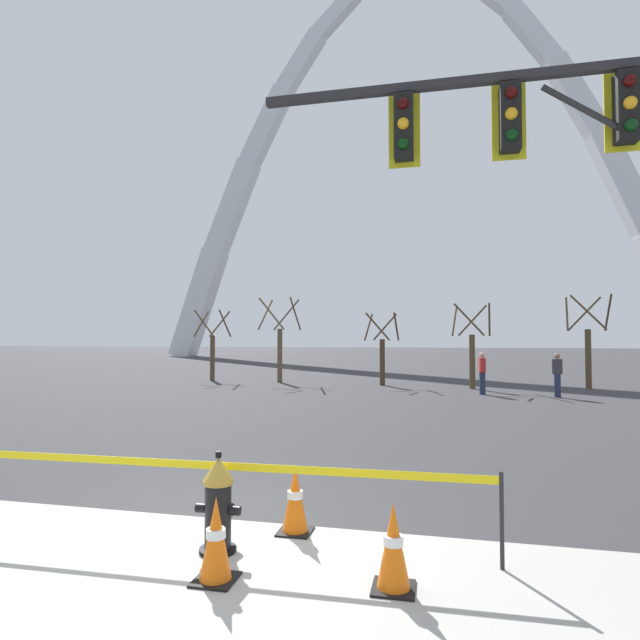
# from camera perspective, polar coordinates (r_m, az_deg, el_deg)

# --- Properties ---
(ground_plane) EXTENTS (240.00, 240.00, 0.00)m
(ground_plane) POSITION_cam_1_polar(r_m,az_deg,el_deg) (6.27, -11.86, -21.71)
(ground_plane) COLOR #333335
(fire_hydrant) EXTENTS (0.46, 0.48, 0.99)m
(fire_hydrant) POSITION_cam_1_polar(r_m,az_deg,el_deg) (5.48, -11.23, -19.49)
(fire_hydrant) COLOR black
(fire_hydrant) RESTS_ON ground
(caution_tape_barrier) EXTENTS (5.64, 0.16, 0.89)m
(caution_tape_barrier) POSITION_cam_1_polar(r_m,az_deg,el_deg) (5.61, -11.68, -17.44)
(caution_tape_barrier) COLOR #232326
(caution_tape_barrier) RESTS_ON ground
(traffic_cone_by_hydrant) EXTENTS (0.36, 0.36, 0.73)m
(traffic_cone_by_hydrant) POSITION_cam_1_polar(r_m,az_deg,el_deg) (4.93, -11.51, -22.85)
(traffic_cone_by_hydrant) COLOR black
(traffic_cone_by_hydrant) RESTS_ON ground
(traffic_cone_mid_sidewalk) EXTENTS (0.36, 0.36, 0.73)m
(traffic_cone_mid_sidewalk) POSITION_cam_1_polar(r_m,az_deg,el_deg) (5.91, -2.78, -19.34)
(traffic_cone_mid_sidewalk) COLOR black
(traffic_cone_mid_sidewalk) RESTS_ON ground
(traffic_cone_curb_edge) EXTENTS (0.36, 0.36, 0.73)m
(traffic_cone_curb_edge) POSITION_cam_1_polar(r_m,az_deg,el_deg) (4.75, 8.16, -23.73)
(traffic_cone_curb_edge) COLOR black
(traffic_cone_curb_edge) RESTS_ON ground
(traffic_signal_gantry) EXTENTS (6.42, 0.44, 6.00)m
(traffic_signal_gantry) POSITION_cam_1_polar(r_m,az_deg,el_deg) (7.70, 28.51, 14.43)
(traffic_signal_gantry) COLOR #232326
(traffic_signal_gantry) RESTS_ON ground
(monument_arch) EXTENTS (57.70, 2.52, 45.12)m
(monument_arch) POSITION_cam_1_polar(r_m,az_deg,el_deg) (59.91, 10.16, 15.29)
(monument_arch) COLOR silver
(monument_arch) RESTS_ON ground
(tree_far_left) EXTENTS (1.66, 1.67, 3.57)m
(tree_far_left) POSITION_cam_1_polar(r_m,az_deg,el_deg) (26.61, -11.87, -3.19)
(tree_far_left) COLOR brown
(tree_far_left) RESTS_ON ground
(tree_left_mid) EXTENTS (1.88, 1.90, 4.08)m
(tree_left_mid) POSITION_cam_1_polar(r_m,az_deg,el_deg) (24.94, -4.50, -2.78)
(tree_left_mid) COLOR brown
(tree_left_mid) RESTS_ON ground
(tree_center_left) EXTENTS (1.53, 1.54, 3.29)m
(tree_center_left) POSITION_cam_1_polar(r_m,az_deg,el_deg) (23.52, 6.93, -3.67)
(tree_center_left) COLOR #473323
(tree_center_left) RESTS_ON ground
(tree_center_right) EXTENTS (1.67, 1.68, 3.59)m
(tree_center_right) POSITION_cam_1_polar(r_m,az_deg,el_deg) (22.64, 16.54, -3.32)
(tree_center_right) COLOR brown
(tree_center_right) RESTS_ON ground
(tree_right_mid) EXTENTS (1.83, 1.84, 3.95)m
(tree_right_mid) POSITION_cam_1_polar(r_m,az_deg,el_deg) (24.43, 27.65, -2.70)
(tree_right_mid) COLOR brown
(tree_right_mid) RESTS_ON ground
(pedestrian_walking_left) EXTENTS (0.24, 0.36, 1.59)m
(pedestrian_walking_left) POSITION_cam_1_polar(r_m,az_deg,el_deg) (20.46, 17.61, -5.63)
(pedestrian_walking_left) COLOR #232847
(pedestrian_walking_left) RESTS_ON ground
(pedestrian_standing_center) EXTENTS (0.37, 0.26, 1.59)m
(pedestrian_standing_center) POSITION_cam_1_polar(r_m,az_deg,el_deg) (20.49, 24.89, -5.53)
(pedestrian_standing_center) COLOR #232847
(pedestrian_standing_center) RESTS_ON ground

